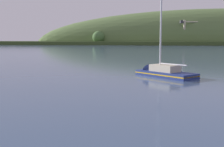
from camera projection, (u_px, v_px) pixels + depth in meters
far_shoreline_hill at (211, 45)px, 248.63m from camera, size 413.67×93.12×61.38m
dockside_crane at (185, 33)px, 227.22m from camera, size 15.72×7.08×19.78m
sailboat_outer_reach at (159, 75)px, 36.19m from camera, size 8.62×7.82×15.23m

